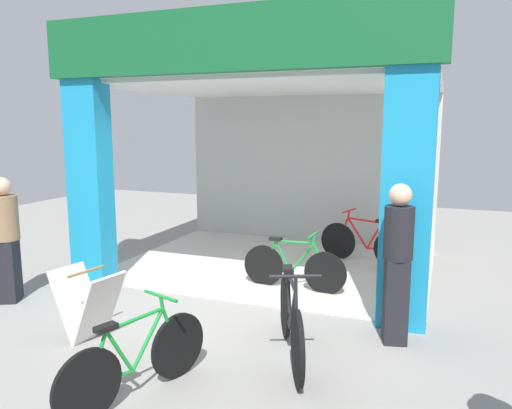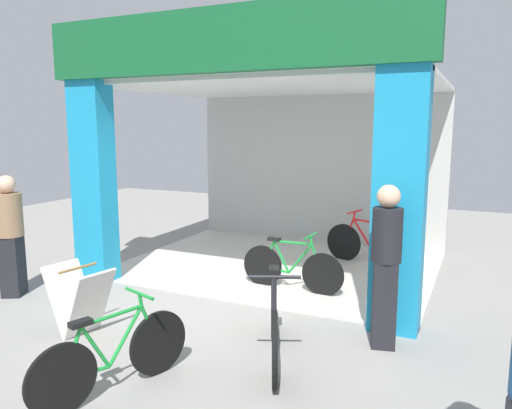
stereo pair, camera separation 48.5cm
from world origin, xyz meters
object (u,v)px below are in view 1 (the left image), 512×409
at_px(bicycle_inside_0, 293,267).
at_px(sandwich_board_sign, 88,305).
at_px(pedestrian_3, 5,238).
at_px(pedestrian_2, 397,261).
at_px(bicycle_parked_0, 136,360).
at_px(bicycle_inside_1, 365,243).
at_px(bicycle_parked_1, 291,320).

distance_m(bicycle_inside_0, sandwich_board_sign, 2.83).
distance_m(sandwich_board_sign, pedestrian_3, 1.92).
relative_size(sandwich_board_sign, pedestrian_2, 0.47).
bearing_deg(sandwich_board_sign, bicycle_inside_0, 55.71).
relative_size(bicycle_parked_0, sandwich_board_sign, 1.84).
xyz_separation_m(bicycle_inside_0, sandwich_board_sign, (-1.59, -2.34, 0.05)).
height_order(bicycle_inside_0, pedestrian_3, pedestrian_3).
height_order(bicycle_inside_0, bicycle_inside_1, bicycle_inside_1).
xyz_separation_m(bicycle_parked_0, pedestrian_2, (1.92, 1.94, 0.55)).
xyz_separation_m(bicycle_inside_0, bicycle_parked_1, (0.56, -1.96, 0.05)).
relative_size(bicycle_parked_0, bicycle_parked_1, 0.91).
bearing_deg(bicycle_inside_0, bicycle_parked_0, -97.80).
distance_m(bicycle_inside_1, bicycle_parked_1, 3.66).
distance_m(bicycle_inside_0, bicycle_inside_1, 1.84).
bearing_deg(bicycle_parked_0, bicycle_inside_0, 82.20).
bearing_deg(bicycle_parked_0, pedestrian_2, 45.25).
xyz_separation_m(bicycle_parked_1, pedestrian_3, (-3.92, 0.20, 0.47)).
bearing_deg(pedestrian_2, bicycle_inside_1, 104.76).
xyz_separation_m(pedestrian_2, pedestrian_3, (-4.85, -0.55, -0.03)).
height_order(bicycle_parked_1, sandwich_board_sign, bicycle_parked_1).
bearing_deg(bicycle_inside_0, bicycle_inside_1, 66.79).
distance_m(bicycle_inside_0, pedestrian_2, 2.00).
height_order(bicycle_inside_1, pedestrian_2, pedestrian_2).
relative_size(bicycle_inside_0, bicycle_inside_1, 0.97).
distance_m(bicycle_inside_0, pedestrian_3, 3.83).
bearing_deg(bicycle_parked_1, bicycle_inside_0, 106.04).
bearing_deg(bicycle_inside_1, bicycle_parked_1, -92.54).
bearing_deg(pedestrian_3, bicycle_parked_1, -2.99).
bearing_deg(bicycle_parked_1, sandwich_board_sign, -170.16).
bearing_deg(sandwich_board_sign, pedestrian_2, 20.08).
height_order(bicycle_inside_1, bicycle_parked_0, bicycle_inside_1).
bearing_deg(bicycle_inside_1, bicycle_inside_0, -113.21).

